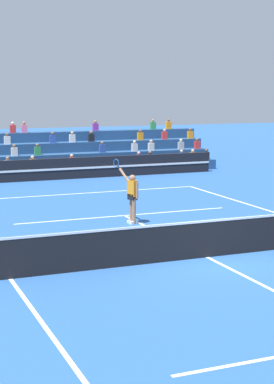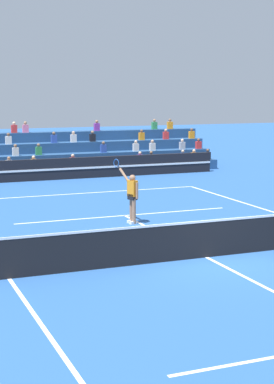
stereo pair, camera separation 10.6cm
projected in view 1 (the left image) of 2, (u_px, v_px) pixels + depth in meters
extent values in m
plane|color=#285699|center=(207.00, 257.00, 17.89)|extent=(120.00, 120.00, 0.00)
cube|color=white|center=(81.00, 193.00, 28.77)|extent=(11.00, 0.10, 0.01)
cube|color=white|center=(10.00, 279.00, 15.84)|extent=(0.10, 23.80, 0.01)
cube|color=white|center=(125.00, 215.00, 23.76)|extent=(8.25, 0.10, 0.01)
cube|color=white|center=(207.00, 257.00, 17.89)|extent=(0.10, 12.85, 0.01)
cube|color=black|center=(207.00, 240.00, 17.81)|extent=(11.90, 0.02, 1.00)
cube|color=white|center=(208.00, 221.00, 17.72)|extent=(11.90, 0.04, 0.06)
cube|color=black|center=(53.00, 169.00, 33.01)|extent=(18.00, 0.24, 1.10)
cube|color=white|center=(54.00, 169.00, 32.89)|extent=(18.00, 0.02, 0.10)
cube|color=navy|center=(47.00, 172.00, 34.22)|extent=(19.97, 0.95, 0.55)
cube|color=orange|center=(33.00, 163.00, 33.68)|extent=(0.32, 0.22, 0.44)
sphere|color=beige|center=(32.00, 157.00, 33.63)|extent=(0.18, 0.18, 0.18)
cube|color=red|center=(72.00, 162.00, 34.48)|extent=(0.32, 0.22, 0.44)
sphere|color=beige|center=(72.00, 156.00, 34.43)|extent=(0.18, 0.18, 0.18)
cube|color=orange|center=(193.00, 156.00, 37.19)|extent=(0.32, 0.22, 0.44)
sphere|color=beige|center=(193.00, 151.00, 37.14)|extent=(0.18, 0.18, 0.18)
cube|color=silver|center=(8.00, 164.00, 33.19)|extent=(0.32, 0.22, 0.44)
sphere|color=#9E7051|center=(8.00, 158.00, 33.14)|extent=(0.18, 0.18, 0.18)
cube|color=black|center=(150.00, 158.00, 36.19)|extent=(0.32, 0.22, 0.44)
sphere|color=brown|center=(150.00, 153.00, 36.13)|extent=(0.18, 0.18, 0.18)
cube|color=black|center=(206.00, 156.00, 37.52)|extent=(0.32, 0.22, 0.44)
sphere|color=brown|center=(206.00, 150.00, 37.47)|extent=(0.18, 0.18, 0.18)
cube|color=#2D4CA5|center=(182.00, 157.00, 36.92)|extent=(0.32, 0.22, 0.44)
sphere|color=beige|center=(182.00, 151.00, 36.87)|extent=(0.18, 0.18, 0.18)
cube|color=purple|center=(139.00, 159.00, 35.93)|extent=(0.32, 0.22, 0.44)
sphere|color=beige|center=(139.00, 153.00, 35.88)|extent=(0.18, 0.18, 0.18)
cube|color=navy|center=(43.00, 165.00, 35.05)|extent=(19.97, 0.95, 1.10)
cube|color=silver|center=(151.00, 147.00, 37.15)|extent=(0.32, 0.22, 0.44)
sphere|color=tan|center=(151.00, 141.00, 37.09)|extent=(0.18, 0.18, 0.18)
cube|color=#B2B2B7|center=(181.00, 146.00, 37.86)|extent=(0.32, 0.22, 0.44)
sphere|color=beige|center=(181.00, 140.00, 37.81)|extent=(0.18, 0.18, 0.18)
cube|color=silver|center=(14.00, 152.00, 34.18)|extent=(0.32, 0.22, 0.44)
sphere|color=brown|center=(14.00, 146.00, 34.13)|extent=(0.18, 0.18, 0.18)
cube|color=red|center=(197.00, 145.00, 38.26)|extent=(0.32, 0.22, 0.44)
sphere|color=brown|center=(197.00, 140.00, 38.21)|extent=(0.18, 0.18, 0.18)
cube|color=#338C4C|center=(37.00, 151.00, 34.65)|extent=(0.32, 0.22, 0.44)
sphere|color=brown|center=(37.00, 145.00, 34.60)|extent=(0.18, 0.18, 0.18)
cube|color=#2D4CA5|center=(102.00, 149.00, 36.03)|extent=(0.32, 0.22, 0.44)
sphere|color=brown|center=(102.00, 143.00, 35.98)|extent=(0.18, 0.18, 0.18)
cube|color=silver|center=(135.00, 147.00, 36.76)|extent=(0.32, 0.22, 0.44)
sphere|color=beige|center=(135.00, 142.00, 36.71)|extent=(0.18, 0.18, 0.18)
cube|color=navy|center=(39.00, 158.00, 35.87)|extent=(19.97, 0.95, 1.65)
cube|color=orange|center=(190.00, 135.00, 39.05)|extent=(0.32, 0.22, 0.44)
sphere|color=brown|center=(190.00, 130.00, 39.00)|extent=(0.18, 0.18, 0.18)
cube|color=#2D4CA5|center=(53.00, 139.00, 35.84)|extent=(0.32, 0.22, 0.44)
sphere|color=brown|center=(53.00, 133.00, 35.79)|extent=(0.18, 0.18, 0.18)
cube|color=red|center=(164.00, 136.00, 38.40)|extent=(0.32, 0.22, 0.44)
sphere|color=tan|center=(165.00, 130.00, 38.35)|extent=(0.18, 0.18, 0.18)
cube|color=silver|center=(72.00, 138.00, 36.26)|extent=(0.32, 0.22, 0.44)
sphere|color=tan|center=(72.00, 133.00, 36.21)|extent=(0.18, 0.18, 0.18)
cube|color=black|center=(91.00, 138.00, 36.69)|extent=(0.32, 0.22, 0.44)
sphere|color=#9E7051|center=(91.00, 132.00, 36.63)|extent=(0.18, 0.18, 0.18)
cube|color=orange|center=(140.00, 136.00, 37.82)|extent=(0.32, 0.22, 0.44)
sphere|color=brown|center=(140.00, 131.00, 37.77)|extent=(0.18, 0.18, 0.18)
cube|color=silver|center=(7.00, 140.00, 34.89)|extent=(0.32, 0.22, 0.44)
sphere|color=brown|center=(7.00, 134.00, 34.84)|extent=(0.18, 0.18, 0.18)
cube|color=navy|center=(35.00, 151.00, 36.69)|extent=(19.97, 0.95, 2.20)
cube|color=#338C4C|center=(153.00, 126.00, 39.06)|extent=(0.32, 0.22, 0.44)
sphere|color=#9E7051|center=(153.00, 120.00, 39.01)|extent=(0.18, 0.18, 0.18)
cube|color=orange|center=(169.00, 125.00, 39.45)|extent=(0.32, 0.22, 0.44)
sphere|color=brown|center=(169.00, 120.00, 39.40)|extent=(0.18, 0.18, 0.18)
cube|color=purple|center=(95.00, 127.00, 37.68)|extent=(0.32, 0.22, 0.44)
sphere|color=#9E7051|center=(95.00, 122.00, 37.63)|extent=(0.18, 0.18, 0.18)
cube|color=pink|center=(24.00, 129.00, 36.10)|extent=(0.32, 0.22, 0.44)
sphere|color=#9E7051|center=(24.00, 123.00, 36.05)|extent=(0.18, 0.18, 0.18)
cube|color=red|center=(13.00, 129.00, 35.87)|extent=(0.32, 0.22, 0.44)
sphere|color=beige|center=(13.00, 123.00, 35.81)|extent=(0.18, 0.18, 0.18)
cylinder|color=#9E7051|center=(134.00, 211.00, 22.25)|extent=(0.14, 0.14, 0.90)
cylinder|color=#9E7051|center=(132.00, 210.00, 22.47)|extent=(0.14, 0.14, 0.90)
cube|color=black|center=(132.00, 197.00, 22.26)|extent=(0.29, 0.37, 0.20)
cube|color=orange|center=(132.00, 188.00, 22.21)|extent=(0.31, 0.41, 0.56)
sphere|color=#9E7051|center=(132.00, 178.00, 22.16)|extent=(0.22, 0.22, 0.22)
cube|color=white|center=(133.00, 223.00, 22.29)|extent=(0.28, 0.20, 0.09)
cube|color=white|center=(131.00, 221.00, 22.51)|extent=(0.28, 0.20, 0.09)
cylinder|color=#9E7051|center=(137.00, 191.00, 22.05)|extent=(0.09, 0.09, 0.56)
cylinder|color=#9E7051|center=(124.00, 175.00, 22.48)|extent=(0.25, 0.51, 0.46)
cylinder|color=black|center=(119.00, 167.00, 22.66)|extent=(0.09, 0.19, 0.17)
torus|color=#1E4C99|center=(116.00, 163.00, 22.74)|extent=(0.17, 0.42, 0.43)
sphere|color=#C6DB33|center=(90.00, 243.00, 19.37)|extent=(0.07, 0.07, 0.07)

